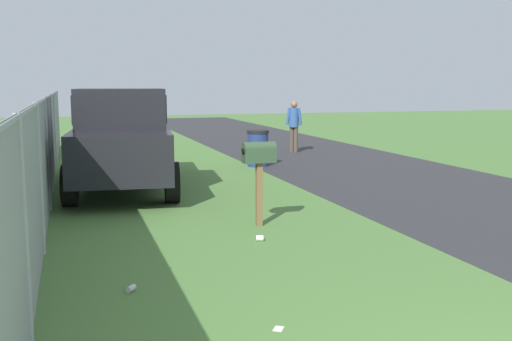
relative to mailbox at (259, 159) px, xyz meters
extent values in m
cube|color=#2D2D30|center=(-0.24, -4.45, -1.04)|extent=(60.00, 5.19, 0.01)
cube|color=brown|center=(0.00, 0.00, -0.55)|extent=(0.09, 0.09, 0.99)
cube|color=#334C33|center=(0.00, 0.00, 0.05)|extent=(0.22, 0.51, 0.22)
cylinder|color=#334C33|center=(0.00, 0.00, 0.16)|extent=(0.22, 0.51, 0.20)
cube|color=red|center=(0.11, 0.00, 0.12)|extent=(0.02, 0.04, 0.18)
cube|color=black|center=(4.07, 1.70, -0.17)|extent=(5.53, 2.39, 0.90)
cube|color=black|center=(3.43, 1.77, 0.66)|extent=(1.99, 1.86, 0.76)
cube|color=black|center=(3.43, 1.77, 0.66)|extent=(1.94, 1.89, 0.53)
cube|color=black|center=(5.16, 0.74, 0.34)|extent=(2.78, 0.38, 0.12)
cube|color=black|center=(5.34, 2.40, 0.34)|extent=(2.78, 0.38, 0.12)
cylinder|color=black|center=(2.22, 0.99, -0.67)|extent=(0.78, 0.34, 0.76)
cylinder|color=black|center=(2.41, 2.79, -0.67)|extent=(0.78, 0.34, 0.76)
cylinder|color=black|center=(5.74, 0.60, -0.67)|extent=(0.78, 0.34, 0.76)
cylinder|color=black|center=(5.93, 2.41, -0.67)|extent=(0.78, 0.34, 0.76)
cylinder|color=navy|center=(6.48, -2.03, -0.60)|extent=(0.56, 0.56, 0.89)
cylinder|color=black|center=(6.48, -2.03, -0.12)|extent=(0.59, 0.59, 0.08)
cylinder|color=#4C4238|center=(9.30, -4.06, -0.64)|extent=(0.14, 0.14, 0.81)
cylinder|color=#4C4238|center=(9.20, -4.16, -0.64)|extent=(0.14, 0.14, 0.81)
cylinder|color=#335999|center=(9.25, -4.11, 0.07)|extent=(0.30, 0.30, 0.61)
sphere|color=#8C6647|center=(9.25, -4.11, 0.49)|extent=(0.22, 0.22, 0.22)
cylinder|color=#335999|center=(9.39, -3.96, 0.11)|extent=(0.09, 0.17, 0.56)
cylinder|color=#335999|center=(9.11, -4.25, 0.11)|extent=(0.09, 0.17, 0.56)
cylinder|color=#9EA3A8|center=(-3.53, 3.14, -0.07)|extent=(0.07, 0.07, 1.95)
cylinder|color=#9EA3A8|center=(-0.67, 3.14, -0.07)|extent=(0.07, 0.07, 1.95)
cylinder|color=#9EA3A8|center=(2.19, 3.14, -0.07)|extent=(0.07, 0.07, 1.95)
cylinder|color=#9EA3A8|center=(5.05, 3.14, -0.07)|extent=(0.07, 0.07, 1.95)
cylinder|color=#9EA3A8|center=(7.91, 3.14, -0.07)|extent=(0.07, 0.07, 1.95)
cylinder|color=#9EA3A8|center=(10.78, 3.14, -0.07)|extent=(0.07, 0.07, 1.95)
cylinder|color=#9EA3A8|center=(13.64, 3.14, -0.07)|extent=(0.07, 0.07, 1.95)
cube|color=#9EA3A8|center=(3.62, 3.14, 0.88)|extent=(20.02, 0.04, 0.04)
cube|color=gray|center=(3.62, 3.14, -0.07)|extent=(20.02, 0.01, 1.95)
cylinder|color=silver|center=(-2.43, 2.20, -1.01)|extent=(0.14, 0.12, 0.07)
cylinder|color=white|center=(-0.88, 0.27, -1.01)|extent=(0.10, 0.12, 0.08)
cube|color=silver|center=(-3.82, 1.03, -1.04)|extent=(0.15, 0.14, 0.01)
camera|label=1|loc=(-8.62, 2.74, 1.13)|focal=41.88mm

